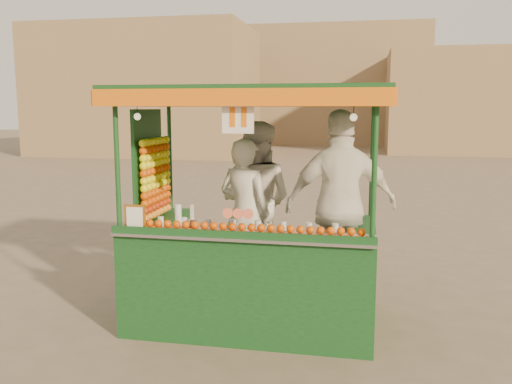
% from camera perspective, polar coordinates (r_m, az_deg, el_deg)
% --- Properties ---
extents(ground, '(90.00, 90.00, 0.00)m').
position_cam_1_polar(ground, '(5.92, -3.55, -13.36)').
color(ground, brown).
rests_on(ground, ground).
extents(building_left, '(10.00, 6.00, 6.00)m').
position_cam_1_polar(building_left, '(27.37, -11.32, 10.26)').
color(building_left, '#886B4D').
rests_on(building_left, ground).
extents(building_right, '(9.00, 6.00, 5.00)m').
position_cam_1_polar(building_right, '(29.83, 22.30, 8.68)').
color(building_right, '#886B4D').
rests_on(building_right, ground).
extents(building_center, '(14.00, 7.00, 7.00)m').
position_cam_1_polar(building_center, '(35.48, 5.81, 10.82)').
color(building_center, '#886B4D').
rests_on(building_center, ground).
extents(juice_cart, '(2.68, 1.74, 2.43)m').
position_cam_1_polar(juice_cart, '(5.64, -1.00, -6.07)').
color(juice_cart, '#0F3A15').
rests_on(juice_cart, ground).
extents(vendor_left, '(0.68, 0.55, 1.63)m').
position_cam_1_polar(vendor_left, '(5.94, -1.18, -2.21)').
color(vendor_left, silver).
rests_on(vendor_left, ground).
extents(vendor_middle, '(0.98, 0.83, 1.80)m').
position_cam_1_polar(vendor_middle, '(6.19, -0.05, -0.94)').
color(vendor_middle, silver).
rests_on(vendor_middle, ground).
extents(vendor_right, '(1.22, 0.73, 1.94)m').
position_cam_1_polar(vendor_right, '(5.62, 8.88, -1.35)').
color(vendor_right, white).
rests_on(vendor_right, ground).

